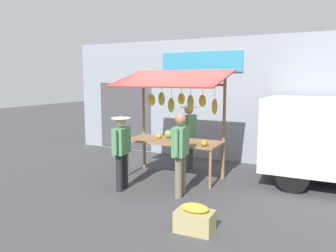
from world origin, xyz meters
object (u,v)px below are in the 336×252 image
(market_stall, at_px, (175,111))
(vendor_with_sunhat, at_px, (189,132))
(produce_crate_near, at_px, (195,219))
(shopper_with_shopping_bag, at_px, (180,149))
(shopper_with_ponytail, at_px, (122,147))

(market_stall, relative_size, vendor_with_sunhat, 1.52)
(produce_crate_near, bearing_deg, market_stall, -57.56)
(vendor_with_sunhat, distance_m, produce_crate_near, 3.55)
(vendor_with_sunhat, bearing_deg, produce_crate_near, 26.74)
(vendor_with_sunhat, relative_size, produce_crate_near, 2.81)
(shopper_with_shopping_bag, xyz_separation_m, shopper_with_ponytail, (1.23, 0.22, -0.05))
(market_stall, relative_size, produce_crate_near, 4.28)
(shopper_with_ponytail, height_order, produce_crate_near, shopper_with_ponytail)
(shopper_with_shopping_bag, bearing_deg, shopper_with_ponytail, 91.30)
(produce_crate_near, bearing_deg, shopper_with_ponytail, -27.58)
(vendor_with_sunhat, bearing_deg, market_stall, -2.44)
(market_stall, relative_size, shopper_with_shopping_bag, 1.53)
(shopper_with_ponytail, relative_size, produce_crate_near, 2.64)
(shopper_with_shopping_bag, bearing_deg, vendor_with_sunhat, 10.40)
(market_stall, relative_size, shopper_with_ponytail, 1.63)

